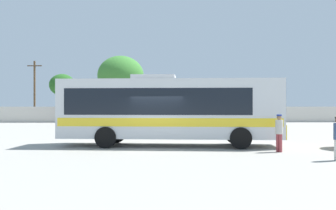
{
  "coord_description": "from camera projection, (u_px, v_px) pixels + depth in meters",
  "views": [
    {
      "loc": [
        0.02,
        -18.64,
        2.12
      ],
      "look_at": [
        0.62,
        1.84,
        2.09
      ],
      "focal_mm": 40.4,
      "sensor_mm": 36.0,
      "label": 1
    }
  ],
  "objects": [
    {
      "name": "parked_car_leftmost_red",
      "position": [
        85.0,
        117.0,
        40.77
      ],
      "size": [
        4.44,
        2.01,
        1.45
      ],
      "color": "red",
      "rests_on": "ground_plane"
    },
    {
      "name": "attendant_by_bus_door",
      "position": [
        279.0,
        131.0,
        16.8
      ],
      "size": [
        0.46,
        0.46,
        1.67
      ],
      "color": "#99383D",
      "rests_on": "ground_plane"
    },
    {
      "name": "perimeter_wall",
      "position": [
        157.0,
        114.0,
        44.64
      ],
      "size": [
        80.0,
        0.3,
        1.86
      ],
      "primitive_type": "cube",
      "color": "beige",
      "rests_on": "ground_plane"
    },
    {
      "name": "coach_bus_silver_yellow",
      "position": [
        168.0,
        108.0,
        19.31
      ],
      "size": [
        11.31,
        3.59,
        3.62
      ],
      "color": "silver",
      "rests_on": "ground_plane"
    },
    {
      "name": "roadside_tree_left",
      "position": [
        62.0,
        85.0,
        51.2
      ],
      "size": [
        3.47,
        3.47,
        6.25
      ],
      "color": "brown",
      "rests_on": "ground_plane"
    },
    {
      "name": "utility_pole_near",
      "position": [
        35.0,
        90.0,
        46.52
      ],
      "size": [
        1.8,
        0.24,
        7.49
      ],
      "color": "#4C3823",
      "rests_on": "ground_plane"
    },
    {
      "name": "parked_car_second_silver",
      "position": [
        135.0,
        117.0,
        40.01
      ],
      "size": [
        4.32,
        2.24,
        1.49
      ],
      "color": "#B7BABF",
      "rests_on": "ground_plane"
    },
    {
      "name": "roadside_tree_midleft",
      "position": [
        121.0,
        76.0,
        46.72
      ],
      "size": [
        5.7,
        5.7,
        8.13
      ],
      "color": "brown",
      "rests_on": "ground_plane"
    },
    {
      "name": "ground_plane",
      "position": [
        157.0,
        132.0,
        28.63
      ],
      "size": [
        300.0,
        300.0,
        0.0
      ],
      "primitive_type": "plane",
      "color": "gray"
    }
  ]
}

